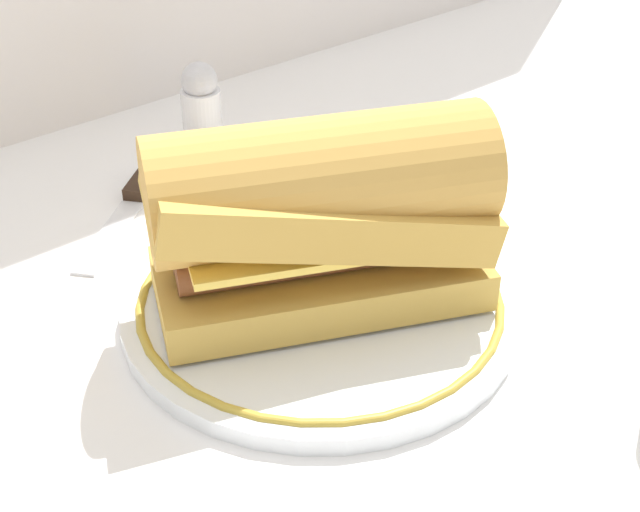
# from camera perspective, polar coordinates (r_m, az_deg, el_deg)

# --- Properties ---
(ground_plane) EXTENTS (1.50, 1.50, 0.00)m
(ground_plane) POSITION_cam_1_polar(r_m,az_deg,el_deg) (0.59, 3.83, -4.49)
(ground_plane) COLOR white
(plate) EXTENTS (0.26, 0.26, 0.01)m
(plate) POSITION_cam_1_polar(r_m,az_deg,el_deg) (0.60, 0.00, -2.98)
(plate) COLOR white
(plate) RESTS_ON ground_plane
(sausage_sandwich) EXTENTS (0.23, 0.17, 0.12)m
(sausage_sandwich) POSITION_cam_1_polar(r_m,az_deg,el_deg) (0.56, 0.00, 2.81)
(sausage_sandwich) COLOR gold
(sausage_sandwich) RESTS_ON plate
(salt_shaker) EXTENTS (0.03, 0.03, 0.08)m
(salt_shaker) POSITION_cam_1_polar(r_m,az_deg,el_deg) (0.80, -7.47, 9.32)
(salt_shaker) COLOR white
(salt_shaker) RESTS_ON ground_plane
(butter_knife) EXTENTS (0.13, 0.11, 0.01)m
(butter_knife) POSITION_cam_1_polar(r_m,az_deg,el_deg) (0.72, -11.95, 3.15)
(butter_knife) COLOR silver
(butter_knife) RESTS_ON ground_plane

